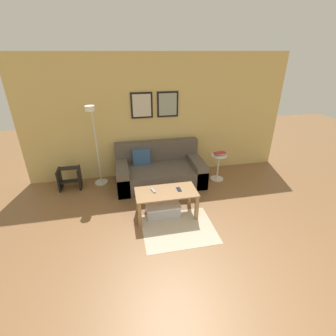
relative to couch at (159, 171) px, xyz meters
name	(u,v)px	position (x,y,z in m)	size (l,w,h in m)	color
ground_plane	(227,336)	(0.10, -3.25, -0.27)	(16.00, 16.00, 0.00)	brown
wall_back	(159,117)	(0.10, 0.50, 1.01)	(5.60, 0.09, 2.55)	#D6B76B
area_rug	(178,228)	(0.02, -1.58, -0.26)	(1.13, 0.93, 0.01)	#C1B299
couch	(159,171)	(0.00, 0.00, 0.00)	(1.79, 0.98, 0.81)	brown
coffee_table	(166,196)	(-0.09, -1.18, 0.10)	(1.01, 0.50, 0.46)	#997047
storage_bin	(163,209)	(-0.15, -1.14, -0.17)	(0.58, 0.38, 0.20)	#B2B2B7
floor_lamp	(95,140)	(-1.23, 0.06, 0.75)	(0.28, 0.53, 1.70)	silver
side_table	(218,165)	(1.26, -0.14, 0.07)	(0.34, 0.34, 0.57)	silver
book_stack	(219,153)	(1.27, -0.13, 0.33)	(0.25, 0.18, 0.06)	#387F4C
remote_control	(153,190)	(-0.30, -1.12, 0.21)	(0.04, 0.15, 0.02)	#99999E
cell_phone	(179,189)	(0.13, -1.16, 0.20)	(0.07, 0.14, 0.01)	#1E2338
step_stool	(70,178)	(-1.83, 0.11, -0.03)	(0.42, 0.32, 0.44)	black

